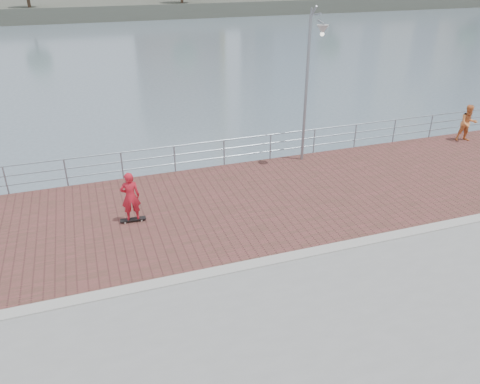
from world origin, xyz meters
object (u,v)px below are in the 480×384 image
object	(u,v)px
skateboarder	(130,196)
bystander	(468,123)
street_lamp	(313,62)
guardrail	(200,153)

from	to	relation	value
skateboarder	bystander	bearing A→B (deg)	-168.38
street_lamp	skateboarder	distance (m)	8.56
guardrail	bystander	bearing A→B (deg)	-4.28
skateboarder	street_lamp	bearing A→B (deg)	-158.81
guardrail	bystander	world-z (taller)	bystander
street_lamp	bystander	size ratio (longest dim) A/B	3.45
bystander	street_lamp	bearing A→B (deg)	-163.75
street_lamp	skateboarder	world-z (taller)	street_lamp
street_lamp	skateboarder	xyz separation A→B (m)	(-7.50, -2.54, -3.25)
street_lamp	bystander	bearing A→B (deg)	-0.06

